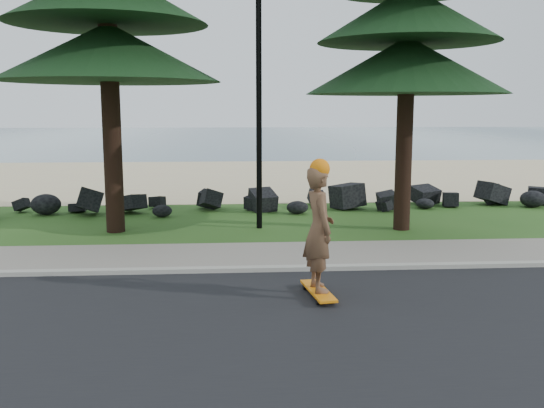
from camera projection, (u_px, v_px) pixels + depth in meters
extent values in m
plane|color=#285119|center=(267.00, 260.00, 11.99)|extent=(160.00, 160.00, 0.00)
cube|color=black|center=(288.00, 348.00, 7.55)|extent=(160.00, 7.00, 0.02)
cube|color=#ABA79A|center=(270.00, 269.00, 11.09)|extent=(160.00, 0.20, 0.10)
cube|color=gray|center=(266.00, 255.00, 12.18)|extent=(160.00, 2.00, 0.08)
cube|color=beige|center=(247.00, 177.00, 26.27)|extent=(160.00, 15.00, 0.01)
cube|color=#335262|center=(238.00, 137.00, 62.23)|extent=(160.00, 58.00, 0.01)
cylinder|color=black|center=(259.00, 64.00, 14.51)|extent=(0.14, 0.14, 8.00)
cube|color=orange|center=(318.00, 291.00, 9.58)|extent=(0.45, 1.20, 0.04)
imported|color=brown|center=(319.00, 229.00, 9.42)|extent=(0.56, 0.77, 1.96)
sphere|color=orange|center=(320.00, 169.00, 9.28)|extent=(0.31, 0.31, 0.31)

